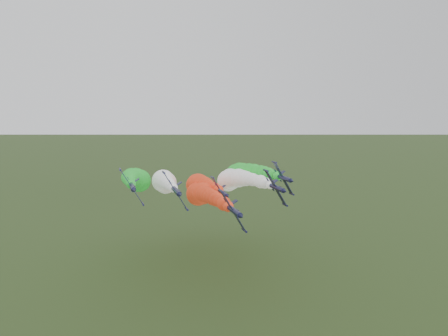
{
  "coord_description": "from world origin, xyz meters",
  "views": [
    {
      "loc": [
        -32.95,
        -94.95,
        56.2
      ],
      "look_at": [
        -3.84,
        7.46,
        41.98
      ],
      "focal_mm": 35.0,
      "sensor_mm": 36.0,
      "label": 1
    }
  ],
  "objects": [
    {
      "name": "jet_lead",
      "position": [
        -1.79,
        43.25,
        28.77
      ],
      "size": [
        14.97,
        79.5,
        18.72
      ],
      "rotation": [
        0.0,
        1.04,
        0.0
      ],
      "color": "black",
      "rests_on": "ground"
    },
    {
      "name": "jet_inner_left",
      "position": [
        -11.97,
        55.77,
        31.35
      ],
      "size": [
        14.85,
        79.39,
        18.6
      ],
      "rotation": [
        0.0,
        1.04,
        0.0
      ],
      "color": "black",
      "rests_on": "ground"
    },
    {
      "name": "jet_outer_right",
      "position": [
        19.01,
        64.87,
        31.61
      ],
      "size": [
        14.75,
        79.29,
        18.5
      ],
      "rotation": [
        0.0,
        1.04,
        0.0
      ],
      "color": "black",
      "rests_on": "ground"
    },
    {
      "name": "jet_trail",
      "position": [
        3.13,
        69.12,
        27.6
      ],
      "size": [
        14.97,
        79.51,
        18.72
      ],
      "rotation": [
        0.0,
        1.04,
        0.0
      ],
      "color": "black",
      "rests_on": "ground"
    },
    {
      "name": "jet_inner_right",
      "position": [
        13.06,
        55.29,
        30.93
      ],
      "size": [
        14.64,
        79.18,
        18.39
      ],
      "rotation": [
        0.0,
        1.04,
        0.0
      ],
      "color": "black",
      "rests_on": "ground"
    },
    {
      "name": "jet_outer_left",
      "position": [
        -21.19,
        65.35,
        31.11
      ],
      "size": [
        15.18,
        79.72,
        18.93
      ],
      "rotation": [
        0.0,
        1.04,
        0.0
      ],
      "color": "black",
      "rests_on": "ground"
    }
  ]
}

